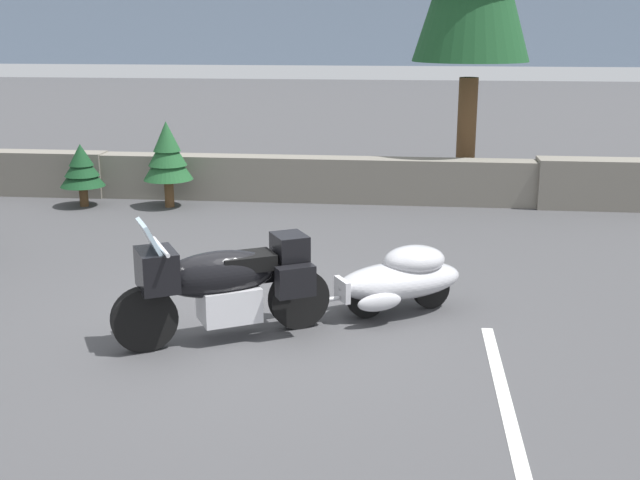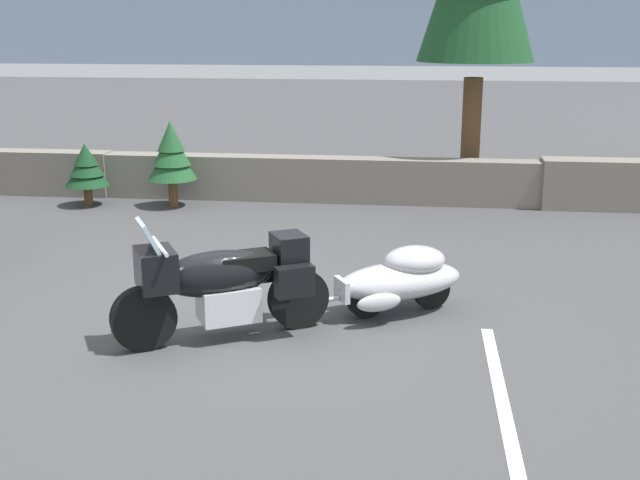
{
  "view_description": "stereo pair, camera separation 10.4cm",
  "coord_description": "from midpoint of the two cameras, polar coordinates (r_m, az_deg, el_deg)",
  "views": [
    {
      "loc": [
        1.7,
        -7.88,
        3.17
      ],
      "look_at": [
        0.76,
        0.62,
        0.85
      ],
      "focal_mm": 44.71,
      "sensor_mm": 36.0,
      "label": 1
    },
    {
      "loc": [
        1.8,
        -7.87,
        3.17
      ],
      "look_at": [
        0.76,
        0.62,
        0.85
      ],
      "focal_mm": 44.71,
      "sensor_mm": 36.0,
      "label": 2
    }
  ],
  "objects": [
    {
      "name": "ground_plane",
      "position": [
        8.67,
        -5.81,
        -6.35
      ],
      "size": [
        80.0,
        80.0,
        0.0
      ],
      "primitive_type": "plane",
      "color": "#424244"
    },
    {
      "name": "pine_sapling_near",
      "position": [
        14.87,
        -16.89,
        4.99
      ],
      "size": [
        0.79,
        0.79,
        1.13
      ],
      "color": "brown",
      "rests_on": "ground"
    },
    {
      "name": "touring_motorcycle",
      "position": [
        8.23,
        -7.31,
        -2.98
      ],
      "size": [
        2.09,
        1.39,
        1.33
      ],
      "color": "black",
      "rests_on": "ground"
    },
    {
      "name": "car_shaped_trailer",
      "position": [
        9.02,
        5.46,
        -2.7
      ],
      "size": [
        2.1,
        1.38,
        0.76
      ],
      "color": "black",
      "rests_on": "ground"
    },
    {
      "name": "parking_stripe_marker",
      "position": [
        7.17,
        12.76,
        -11.44
      ],
      "size": [
        0.12,
        3.6,
        0.01
      ],
      "primitive_type": "cube",
      "color": "silver",
      "rests_on": "ground"
    },
    {
      "name": "pine_sapling_farther",
      "position": [
        14.4,
        -11.08,
        6.07
      ],
      "size": [
        0.88,
        0.88,
        1.53
      ],
      "color": "brown",
      "rests_on": "ground"
    },
    {
      "name": "stone_guard_wall",
      "position": [
        14.64,
        1.57,
        4.37
      ],
      "size": [
        24.0,
        0.59,
        0.88
      ],
      "color": "slate",
      "rests_on": "ground"
    }
  ]
}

